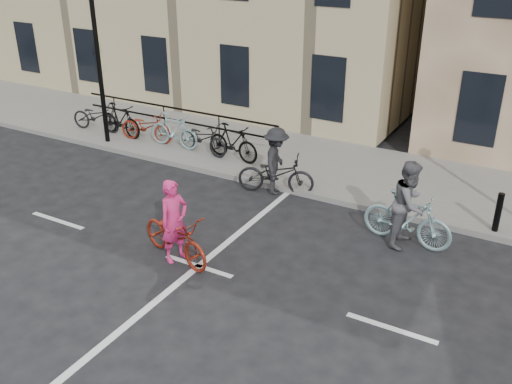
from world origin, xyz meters
The scene contains 8 objects.
ground centered at (0.00, 0.00, 0.00)m, with size 120.00×120.00×0.00m, color black.
sidewalk centered at (-4.00, 6.00, 0.07)m, with size 46.00×4.00×0.15m, color slate.
lamp_post centered at (-6.50, 4.40, 3.49)m, with size 0.36×0.36×5.28m.
bollard_east centered at (5.00, 4.25, 0.60)m, with size 0.14×0.14×0.90m, color black.
parked_bikes centered at (-4.92, 5.04, 0.65)m, with size 7.25×1.23×1.05m.
cyclist_pink centered at (-0.56, 0.02, 0.61)m, with size 2.09×1.22×1.76m.
cyclist_grey centered at (3.36, 2.98, 0.77)m, with size 2.01×0.98×1.91m.
cyclist_dark centered at (-0.29, 3.90, 0.69)m, with size 2.08×1.28×1.75m.
Camera 1 is at (5.85, -7.98, 6.25)m, focal length 40.00 mm.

